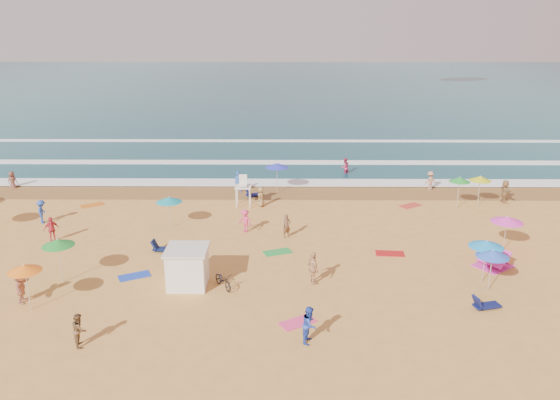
{
  "coord_description": "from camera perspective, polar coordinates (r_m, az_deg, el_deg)",
  "views": [
    {
      "loc": [
        3.1,
        -30.18,
        13.53
      ],
      "look_at": [
        2.81,
        6.0,
        1.5
      ],
      "focal_mm": 35.0,
      "sensor_mm": 36.0,
      "label": 1
    }
  ],
  "objects": [
    {
      "name": "ground",
      "position": [
        33.22,
        -4.97,
        -5.72
      ],
      "size": [
        220.0,
        220.0,
        0.0
      ],
      "primitive_type": "plane",
      "color": "gold",
      "rests_on": "ground"
    },
    {
      "name": "ocean",
      "position": [
        115.02,
        -1.12,
        11.63
      ],
      "size": [
        220.0,
        140.0,
        0.18
      ],
      "primitive_type": "cube",
      "color": "#0C4756",
      "rests_on": "ground"
    },
    {
      "name": "wet_sand",
      "position": [
        44.88,
        -3.53,
        0.82
      ],
      "size": [
        220.0,
        220.0,
        0.0
      ],
      "primitive_type": "plane",
      "color": "olive",
      "rests_on": "ground"
    },
    {
      "name": "surf_foam",
      "position": [
        53.31,
        -2.9,
        3.78
      ],
      "size": [
        200.0,
        18.7,
        0.05
      ],
      "color": "white",
      "rests_on": "ground"
    },
    {
      "name": "cabana",
      "position": [
        29.51,
        -9.63,
        -7.02
      ],
      "size": [
        2.0,
        2.0,
        2.0
      ],
      "primitive_type": "cube",
      "color": "white",
      "rests_on": "ground"
    },
    {
      "name": "cabana_roof",
      "position": [
        29.07,
        -9.74,
        -5.13
      ],
      "size": [
        2.2,
        2.2,
        0.12
      ],
      "primitive_type": "cube",
      "color": "silver",
      "rests_on": "cabana"
    },
    {
      "name": "bicycle",
      "position": [
        29.21,
        -5.96,
        -8.33
      ],
      "size": [
        1.43,
        1.74,
        0.89
      ],
      "primitive_type": "imported",
      "rotation": [
        0.0,
        0.0,
        0.59
      ],
      "color": "black",
      "rests_on": "ground"
    },
    {
      "name": "lifeguard_stand",
      "position": [
        41.26,
        -3.85,
        0.74
      ],
      "size": [
        1.2,
        1.2,
        2.1
      ],
      "primitive_type": null,
      "color": "white",
      "rests_on": "ground"
    },
    {
      "name": "beach_umbrellas",
      "position": [
        32.21,
        -5.57,
        -2.37
      ],
      "size": [
        48.4,
        31.27,
        0.7
      ],
      "color": "teal",
      "rests_on": "ground"
    },
    {
      "name": "loungers",
      "position": [
        31.78,
        9.41,
        -6.74
      ],
      "size": [
        51.41,
        21.79,
        0.34
      ],
      "color": "#0F1D4E",
      "rests_on": "ground"
    },
    {
      "name": "towels",
      "position": [
        29.12,
        -3.8,
        -9.31
      ],
      "size": [
        40.16,
        27.07,
        0.03
      ],
      "color": "#CC1948",
      "rests_on": "ground"
    },
    {
      "name": "beachgoers",
      "position": [
        36.67,
        -6.11,
        -2.01
      ],
      "size": [
        43.58,
        28.73,
        2.08
      ],
      "color": "blue",
      "rests_on": "ground"
    }
  ]
}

